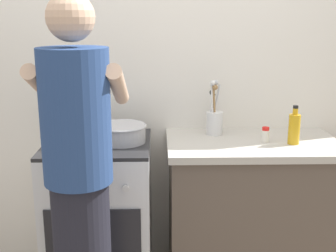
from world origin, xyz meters
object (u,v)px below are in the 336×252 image
(pot, at_px, (74,131))
(person, at_px, (81,189))
(oil_bottle, at_px, (295,128))
(stove_range, at_px, (101,214))
(spice_bottle, at_px, (266,135))
(mixing_bowl, at_px, (123,132))
(utensil_crock, at_px, (215,119))

(pot, height_order, person, person)
(oil_bottle, bearing_deg, stove_range, 177.02)
(stove_range, xyz_separation_m, spice_bottle, (0.96, -0.02, 0.49))
(pot, height_order, spice_bottle, pot)
(spice_bottle, relative_size, oil_bottle, 0.40)
(oil_bottle, height_order, person, person)
(mixing_bowl, bearing_deg, stove_range, -179.12)
(mixing_bowl, bearing_deg, spice_bottle, -1.55)
(mixing_bowl, xyz_separation_m, spice_bottle, (0.82, -0.02, -0.01))
(pot, relative_size, mixing_bowl, 0.93)
(stove_range, height_order, pot, pot)
(mixing_bowl, bearing_deg, utensil_crock, 15.60)
(oil_bottle, bearing_deg, spice_bottle, 165.89)
(utensil_crock, bearing_deg, mixing_bowl, -164.40)
(utensil_crock, relative_size, person, 0.20)
(pot, bearing_deg, person, -77.05)
(person, bearing_deg, pot, 102.95)
(spice_bottle, bearing_deg, person, -148.82)
(spice_bottle, xyz_separation_m, oil_bottle, (0.15, -0.04, 0.05))
(mixing_bowl, distance_m, oil_bottle, 0.98)
(stove_range, height_order, spice_bottle, spice_bottle)
(pot, bearing_deg, spice_bottle, -1.34)
(stove_range, relative_size, mixing_bowl, 3.13)
(stove_range, bearing_deg, mixing_bowl, 0.88)
(pot, distance_m, spice_bottle, 1.10)
(pot, xyz_separation_m, oil_bottle, (1.25, -0.06, 0.03))
(spice_bottle, bearing_deg, pot, 178.66)
(oil_bottle, bearing_deg, pot, 177.09)
(person, bearing_deg, oil_bottle, 26.06)
(utensil_crock, relative_size, spice_bottle, 3.81)
(stove_range, distance_m, utensil_crock, 0.89)
(spice_bottle, bearing_deg, mixing_bowl, 178.45)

